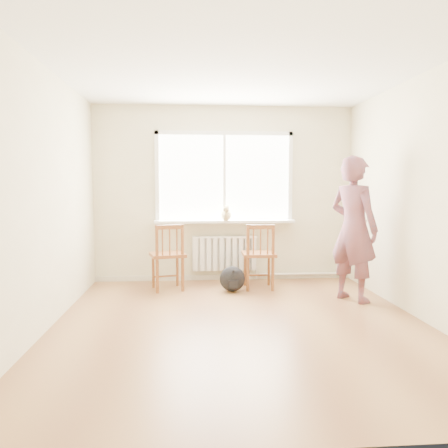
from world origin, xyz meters
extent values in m
plane|color=#9A6B3F|center=(0.00, 0.00, 0.00)|extent=(4.50, 4.50, 0.00)
plane|color=white|center=(0.00, 0.00, 2.70)|extent=(4.50, 4.50, 0.00)
cube|color=beige|center=(0.00, 2.25, 1.35)|extent=(4.00, 0.01, 2.70)
cube|color=white|center=(0.00, 2.23, 1.60)|extent=(2.00, 0.02, 1.30)
cube|color=white|center=(0.00, 2.21, 2.28)|extent=(2.12, 0.05, 0.06)
cube|color=white|center=(-1.03, 2.21, 1.60)|extent=(0.06, 0.05, 1.42)
cube|color=white|center=(1.03, 2.21, 1.60)|extent=(0.06, 0.05, 1.42)
cube|color=white|center=(0.00, 2.21, 1.60)|extent=(0.04, 0.05, 1.30)
cube|color=white|center=(0.00, 2.14, 0.93)|extent=(2.15, 0.22, 0.04)
cube|color=white|center=(0.00, 2.20, 0.43)|extent=(1.00, 0.02, 0.55)
cube|color=white|center=(0.00, 2.15, 0.43)|extent=(1.00, 0.10, 0.51)
cube|color=white|center=(0.00, 2.15, 0.69)|extent=(1.00, 0.12, 0.03)
cylinder|color=silver|center=(1.25, 2.19, 0.08)|extent=(1.40, 0.04, 0.04)
cube|color=beige|center=(0.00, 2.23, 0.04)|extent=(4.00, 0.03, 0.08)
cube|color=brown|center=(-0.86, 1.65, 0.50)|extent=(0.56, 0.54, 0.04)
cylinder|color=brown|center=(-0.73, 1.86, 0.25)|extent=(0.04, 0.04, 0.50)
cylinder|color=brown|center=(-1.07, 1.78, 0.25)|extent=(0.04, 0.04, 0.50)
cylinder|color=brown|center=(-0.64, 1.52, 0.25)|extent=(0.04, 0.04, 0.50)
cylinder|color=brown|center=(-0.99, 1.43, 0.25)|extent=(0.04, 0.04, 0.50)
cylinder|color=brown|center=(-0.64, 1.52, 0.47)|extent=(0.04, 0.04, 0.95)
cylinder|color=brown|center=(-0.99, 1.43, 0.47)|extent=(0.04, 0.04, 0.95)
cube|color=brown|center=(-0.81, 1.47, 0.91)|extent=(0.38, 0.13, 0.06)
cylinder|color=brown|center=(-0.72, 1.50, 0.71)|extent=(0.02, 0.02, 0.38)
cylinder|color=brown|center=(-0.81, 1.47, 0.71)|extent=(0.02, 0.02, 0.38)
cylinder|color=brown|center=(-0.91, 1.45, 0.71)|extent=(0.02, 0.02, 0.38)
cube|color=brown|center=(0.45, 1.62, 0.50)|extent=(0.47, 0.45, 0.04)
cylinder|color=brown|center=(0.63, 1.79, 0.25)|extent=(0.04, 0.04, 0.50)
cylinder|color=brown|center=(0.28, 1.80, 0.25)|extent=(0.04, 0.04, 0.50)
cylinder|color=brown|center=(0.62, 1.44, 0.25)|extent=(0.04, 0.04, 0.50)
cylinder|color=brown|center=(0.27, 1.45, 0.25)|extent=(0.04, 0.04, 0.50)
cylinder|color=brown|center=(0.62, 1.44, 0.47)|extent=(0.04, 0.04, 0.94)
cylinder|color=brown|center=(0.27, 1.45, 0.47)|extent=(0.04, 0.04, 0.94)
cube|color=brown|center=(0.44, 1.44, 0.91)|extent=(0.38, 0.05, 0.06)
cylinder|color=brown|center=(0.54, 1.44, 0.71)|extent=(0.02, 0.02, 0.38)
cylinder|color=brown|center=(0.44, 1.44, 0.71)|extent=(0.02, 0.02, 0.38)
cylinder|color=brown|center=(0.35, 1.44, 0.71)|extent=(0.02, 0.02, 0.38)
imported|color=#C24057|center=(1.55, 0.87, 0.93)|extent=(0.74, 0.81, 1.85)
ellipsoid|color=beige|center=(0.01, 2.07, 1.04)|extent=(0.18, 0.25, 0.18)
sphere|color=beige|center=(0.00, 1.95, 1.13)|extent=(0.10, 0.10, 0.10)
cone|color=beige|center=(-0.02, 1.96, 1.18)|extent=(0.03, 0.03, 0.04)
cone|color=beige|center=(0.03, 1.95, 1.18)|extent=(0.03, 0.03, 0.04)
cylinder|color=beige|center=(0.03, 2.19, 0.99)|extent=(0.04, 0.16, 0.02)
cylinder|color=beige|center=(-0.02, 1.98, 0.99)|extent=(0.02, 0.02, 0.09)
cylinder|color=beige|center=(0.03, 1.98, 0.99)|extent=(0.02, 0.02, 0.09)
ellipsoid|color=black|center=(0.05, 1.46, 0.18)|extent=(0.43, 0.38, 0.36)
camera|label=1|loc=(-0.54, -4.53, 1.48)|focal=35.00mm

